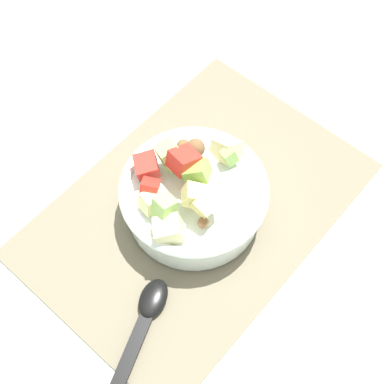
% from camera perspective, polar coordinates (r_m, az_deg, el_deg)
% --- Properties ---
extents(ground_plane, '(2.40, 2.40, 0.00)m').
position_cam_1_polar(ground_plane, '(0.83, 0.48, -1.68)').
color(ground_plane, silver).
extents(placemat, '(0.49, 0.34, 0.01)m').
position_cam_1_polar(placemat, '(0.82, 0.48, -1.58)').
color(placemat, '#756B56').
rests_on(placemat, ground_plane).
extents(salad_bowl, '(0.21, 0.21, 0.12)m').
position_cam_1_polar(salad_bowl, '(0.78, -0.07, -0.24)').
color(salad_bowl, white).
rests_on(salad_bowl, placemat).
extents(serving_spoon, '(0.23, 0.11, 0.01)m').
position_cam_1_polar(serving_spoon, '(0.75, -5.48, -14.23)').
color(serving_spoon, black).
rests_on(serving_spoon, placemat).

